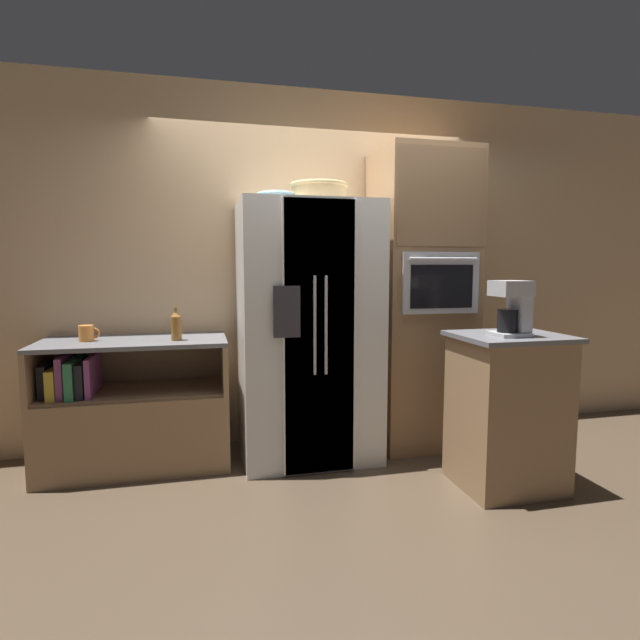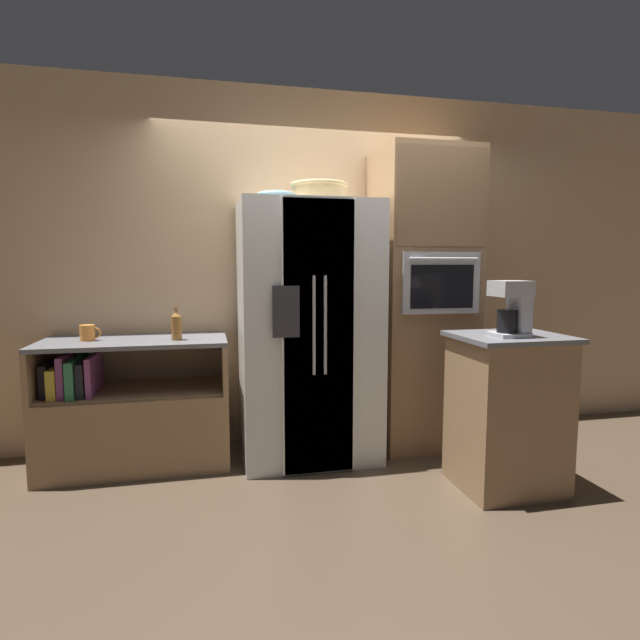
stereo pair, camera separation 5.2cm
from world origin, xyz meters
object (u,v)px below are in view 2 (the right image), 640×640
(refrigerator, at_px, (308,332))
(fruit_bowl, at_px, (276,196))
(mug, at_px, (88,333))
(bottle_tall, at_px, (177,325))
(wicker_basket, at_px, (319,192))
(wall_oven, at_px, (421,300))
(coffee_maker, at_px, (513,306))

(refrigerator, relative_size, fruit_bowl, 6.44)
(refrigerator, bearing_deg, mug, 176.91)
(refrigerator, xyz_separation_m, bottle_tall, (-0.93, -0.02, 0.07))
(bottle_tall, distance_m, mug, 0.61)
(wicker_basket, distance_m, mug, 1.88)
(fruit_bowl, bearing_deg, wicker_basket, -3.21)
(wicker_basket, bearing_deg, bottle_tall, 177.03)
(mug, bearing_deg, wall_oven, -0.38)
(wicker_basket, distance_m, coffee_maker, 1.52)
(refrigerator, bearing_deg, wall_oven, 4.08)
(bottle_tall, bearing_deg, refrigerator, 1.13)
(wall_oven, bearing_deg, coffee_maker, -80.06)
(wicker_basket, xyz_separation_m, coffee_maker, (1.02, -0.83, -0.76))
(fruit_bowl, xyz_separation_m, coffee_maker, (1.33, -0.84, -0.73))
(mug, height_order, coffee_maker, coffee_maker)
(wicker_basket, height_order, bottle_tall, wicker_basket)
(coffee_maker, bearing_deg, mug, 159.48)
(bottle_tall, relative_size, coffee_maker, 0.67)
(wall_oven, bearing_deg, fruit_bowl, -174.11)
(refrigerator, xyz_separation_m, fruit_bowl, (-0.23, -0.05, 0.97))
(wall_oven, relative_size, bottle_tall, 10.08)
(fruit_bowl, xyz_separation_m, mug, (-1.29, 0.14, -0.94))
(fruit_bowl, bearing_deg, coffee_maker, -32.51)
(wall_oven, xyz_separation_m, bottle_tall, (-1.85, -0.08, -0.14))
(wall_oven, relative_size, fruit_bowl, 7.91)
(bottle_tall, bearing_deg, mug, 170.40)
(refrigerator, distance_m, coffee_maker, 1.44)
(refrigerator, relative_size, bottle_tall, 8.21)
(mug, bearing_deg, bottle_tall, -9.60)
(wicker_basket, distance_m, bottle_tall, 1.37)
(wicker_basket, relative_size, mug, 2.99)
(bottle_tall, bearing_deg, coffee_maker, -23.49)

